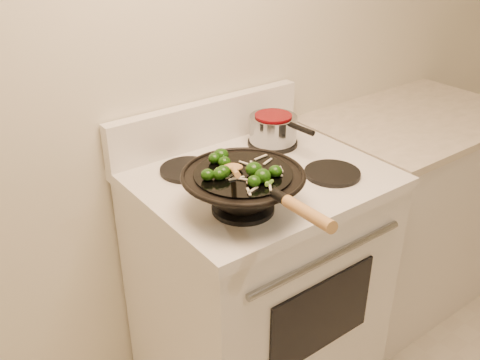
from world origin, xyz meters
TOP-DOWN VIEW (x-y plane):
  - stove at (-0.17, 1.17)m, footprint 0.78×0.67m
  - counter_unit at (0.70, 1.20)m, footprint 0.90×0.62m
  - wok at (-0.35, 1.02)m, footprint 0.35×0.58m
  - stirfry at (-0.36, 1.02)m, footprint 0.24×0.25m
  - wooden_spoon at (-0.40, 0.99)m, footprint 0.17×0.23m
  - saucepan at (0.01, 1.32)m, footprint 0.17×0.27m

SIDE VIEW (x-z plane):
  - counter_unit at x=0.70m, z-range 0.00..0.91m
  - stove at x=-0.17m, z-range -0.07..1.01m
  - saucepan at x=0.01m, z-range 0.93..1.03m
  - wok at x=-0.35m, z-range 0.91..1.08m
  - stirfry at x=-0.36m, z-range 1.03..1.08m
  - wooden_spoon at x=-0.40m, z-range 1.02..1.13m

